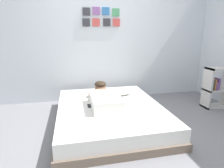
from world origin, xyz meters
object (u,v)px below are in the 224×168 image
at_px(bed, 110,114).
at_px(pillow, 118,92).
at_px(cell_phone, 90,106).
at_px(bookshelf, 216,87).
at_px(coffee_cup, 119,93).
at_px(person_lying, 104,97).

xyz_separation_m(bed, pillow, (0.25, 0.47, 0.20)).
height_order(bed, pillow, pillow).
bearing_deg(cell_phone, bookshelf, 4.61).
relative_size(pillow, bookshelf, 0.69).
bearing_deg(pillow, cell_phone, -140.64).
relative_size(pillow, coffee_cup, 4.16).
distance_m(bed, pillow, 0.56).
height_order(coffee_cup, cell_phone, coffee_cup).
height_order(person_lying, bookshelf, bookshelf).
xyz_separation_m(pillow, person_lying, (-0.32, -0.39, 0.05)).
bearing_deg(person_lying, cell_phone, -166.13).
bearing_deg(person_lying, bookshelf, 3.61).
xyz_separation_m(pillow, bookshelf, (1.80, -0.26, 0.04)).
distance_m(pillow, person_lying, 0.51).
distance_m(cell_phone, bookshelf, 2.35).
bearing_deg(bed, coffee_cup, 59.21).
relative_size(coffee_cup, bookshelf, 0.17).
xyz_separation_m(person_lying, coffee_cup, (0.34, 0.38, -0.07)).
distance_m(pillow, coffee_cup, 0.03).
distance_m(bed, cell_phone, 0.33).
bearing_deg(pillow, bed, -117.95).
bearing_deg(coffee_cup, bed, -120.79).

